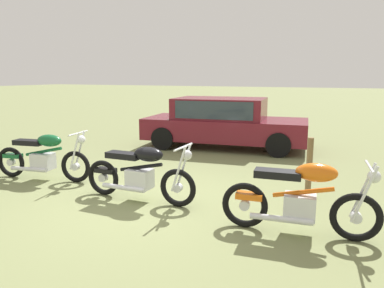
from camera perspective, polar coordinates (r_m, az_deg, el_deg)
ground_plane at (r=6.13m, az=-8.32°, el=-9.09°), size 120.00×120.00×0.00m
motorcycle_green at (r=7.81m, az=-22.39°, el=-1.83°), size 2.11×0.75×1.02m
motorcycle_black at (r=6.08m, az=-8.22°, el=-4.55°), size 2.07×0.64×1.02m
motorcycle_orange at (r=4.98m, az=16.69°, el=-8.24°), size 2.04×0.66×1.02m
car_burgundy at (r=10.50m, az=4.85°, el=3.77°), size 4.75×2.34×1.43m
fence_post_wooden at (r=6.38m, az=17.91°, el=-3.74°), size 0.10×0.10×1.06m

